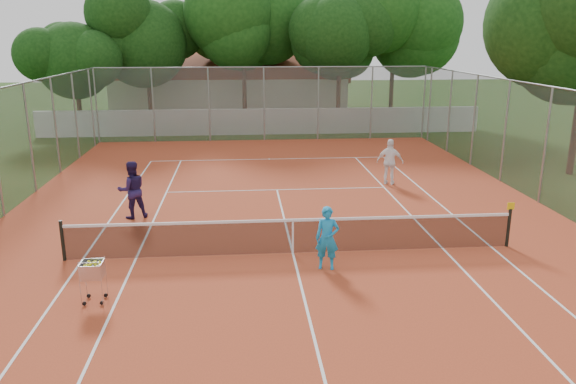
{
  "coord_description": "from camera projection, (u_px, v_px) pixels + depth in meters",
  "views": [
    {
      "loc": [
        -1.32,
        -13.95,
        5.63
      ],
      "look_at": [
        0.0,
        1.5,
        1.3
      ],
      "focal_mm": 35.0,
      "sensor_mm": 36.0,
      "label": 1
    }
  ],
  "objects": [
    {
      "name": "ground",
      "position": [
        293.0,
        254.0,
        15.01
      ],
      "size": [
        120.0,
        120.0,
        0.0
      ],
      "primitive_type": "plane",
      "color": "#1B360E",
      "rests_on": "ground"
    },
    {
      "name": "court_pad",
      "position": [
        293.0,
        253.0,
        15.01
      ],
      "size": [
        18.0,
        34.0,
        0.02
      ],
      "primitive_type": "cube",
      "color": "#B04222",
      "rests_on": "ground"
    },
    {
      "name": "court_lines",
      "position": [
        293.0,
        253.0,
        15.0
      ],
      "size": [
        10.98,
        23.78,
        0.01
      ],
      "primitive_type": "cube",
      "color": "white",
      "rests_on": "court_pad"
    },
    {
      "name": "tennis_net",
      "position": [
        293.0,
        236.0,
        14.87
      ],
      "size": [
        11.88,
        0.1,
        0.98
      ],
      "primitive_type": "cube",
      "color": "black",
      "rests_on": "court_pad"
    },
    {
      "name": "perimeter_fence",
      "position": [
        293.0,
        181.0,
        14.47
      ],
      "size": [
        18.0,
        34.0,
        4.0
      ],
      "primitive_type": "cube",
      "color": "slate",
      "rests_on": "ground"
    },
    {
      "name": "boundary_wall",
      "position": [
        263.0,
        122.0,
        33.04
      ],
      "size": [
        26.0,
        0.3,
        1.5
      ],
      "primitive_type": "cube",
      "color": "silver",
      "rests_on": "ground"
    },
    {
      "name": "clubhouse",
      "position": [
        230.0,
        83.0,
        42.09
      ],
      "size": [
        16.4,
        9.0,
        4.4
      ],
      "primitive_type": "cube",
      "color": "beige",
      "rests_on": "ground"
    },
    {
      "name": "tropical_trees",
      "position": [
        260.0,
        46.0,
        34.78
      ],
      "size": [
        29.0,
        19.0,
        10.0
      ],
      "primitive_type": "cube",
      "color": "black",
      "rests_on": "ground"
    },
    {
      "name": "player_near",
      "position": [
        327.0,
        238.0,
        13.82
      ],
      "size": [
        0.65,
        0.5,
        1.59
      ],
      "primitive_type": "imported",
      "rotation": [
        0.0,
        0.0,
        -0.21
      ],
      "color": "#188FD0",
      "rests_on": "court_pad"
    },
    {
      "name": "player_far_left",
      "position": [
        132.0,
        190.0,
        17.69
      ],
      "size": [
        1.09,
        0.98,
        1.84
      ],
      "primitive_type": "imported",
      "rotation": [
        0.0,
        0.0,
        3.52
      ],
      "color": "#251849",
      "rests_on": "court_pad"
    },
    {
      "name": "player_far_right",
      "position": [
        390.0,
        162.0,
        21.76
      ],
      "size": [
        1.13,
        0.81,
        1.78
      ],
      "primitive_type": "imported",
      "rotation": [
        0.0,
        0.0,
        2.73
      ],
      "color": "white",
      "rests_on": "court_pad"
    },
    {
      "name": "ball_hopper",
      "position": [
        93.0,
        280.0,
        12.13
      ],
      "size": [
        0.57,
        0.57,
        1.01
      ],
      "primitive_type": "cube",
      "rotation": [
        0.0,
        0.0,
        -0.19
      ],
      "color": "silver",
      "rests_on": "court_pad"
    }
  ]
}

